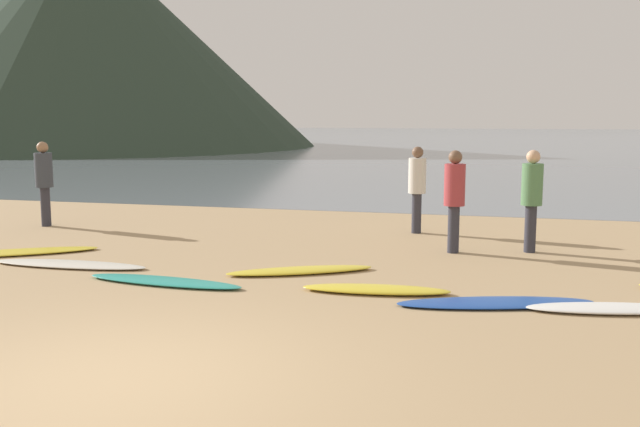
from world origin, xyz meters
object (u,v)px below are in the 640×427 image
at_px(surfboard_2, 69,264).
at_px(person_2, 417,182).
at_px(surfboard_5, 376,289).
at_px(person_0, 454,193).
at_px(person_3, 44,177).
at_px(person_1, 532,192).
at_px(surfboard_1, 16,252).
at_px(surfboard_4, 300,270).
at_px(surfboard_6, 496,303).
at_px(surfboard_3, 164,281).
at_px(surfboard_7, 613,308).

relative_size(surfboard_2, person_2, 1.50).
distance_m(surfboard_5, person_0, 3.28).
height_order(person_2, person_3, person_3).
bearing_deg(person_3, person_1, 102.29).
xyz_separation_m(surfboard_2, person_3, (-2.81, 3.40, 1.02)).
relative_size(surfboard_1, person_0, 1.52).
bearing_deg(surfboard_4, surfboard_2, 159.70).
relative_size(surfboard_6, person_0, 1.42).
relative_size(surfboard_5, surfboard_6, 0.79).
relative_size(surfboard_4, person_1, 1.27).
bearing_deg(surfboard_4, surfboard_1, 150.69).
bearing_deg(surfboard_1, person_0, -17.10).
height_order(surfboard_3, surfboard_6, surfboard_3).
bearing_deg(person_1, person_2, 76.28).
xyz_separation_m(surfboard_6, person_1, (0.54, 3.64, 1.00)).
distance_m(surfboard_6, surfboard_7, 1.36).
bearing_deg(surfboard_2, surfboard_4, 5.12).
relative_size(surfboard_1, surfboard_6, 1.07).
relative_size(surfboard_4, surfboard_5, 1.13).
bearing_deg(person_1, surfboard_2, 134.45).
bearing_deg(surfboard_6, person_1, 64.76).
xyz_separation_m(surfboard_3, surfboard_5, (2.96, 0.24, 0.01)).
relative_size(surfboard_1, person_3, 1.49).
bearing_deg(surfboard_5, person_0, 69.09).
bearing_deg(person_1, surfboard_6, -166.90).
bearing_deg(person_2, person_3, -10.36).
height_order(surfboard_6, person_1, person_1).
distance_m(surfboard_2, person_1, 7.66).
xyz_separation_m(surfboard_3, person_1, (5.04, 3.64, 1.00)).
relative_size(surfboard_1, surfboard_5, 1.35).
xyz_separation_m(surfboard_1, person_3, (-1.37, 2.78, 1.02)).
height_order(surfboard_1, person_3, person_3).
bearing_deg(person_1, surfboard_7, -145.53).
height_order(surfboard_7, person_0, person_0).
height_order(surfboard_1, surfboard_5, surfboard_5).
distance_m(surfboard_4, person_1, 4.33).
bearing_deg(surfboard_7, surfboard_1, 160.90).
bearing_deg(surfboard_6, surfboard_7, -14.80).
bearing_deg(person_3, surfboard_1, 41.17).
xyz_separation_m(surfboard_2, surfboard_5, (4.91, -0.43, 0.01)).
xyz_separation_m(surfboard_3, person_0, (3.77, 3.27, 0.99)).
distance_m(surfboard_2, surfboard_6, 6.49).
height_order(surfboard_4, person_3, person_3).
bearing_deg(surfboard_6, surfboard_5, 154.17).
distance_m(surfboard_1, surfboard_5, 6.43).
relative_size(surfboard_6, person_3, 1.39).
bearing_deg(surfboard_2, person_0, 22.62).
bearing_deg(person_0, surfboard_3, 110.76).
relative_size(surfboard_3, person_2, 1.39).
bearing_deg(person_0, surfboard_7, -167.10).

